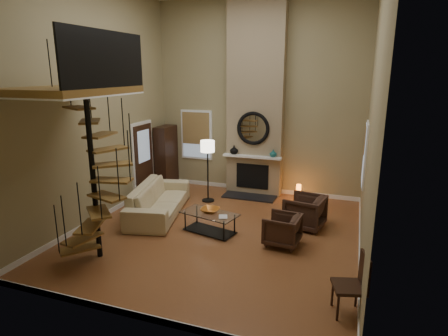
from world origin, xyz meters
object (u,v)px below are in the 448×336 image
(sofa, at_px, (159,199))
(side_chair, at_px, (355,282))
(accent_lamp, at_px, (298,193))
(armchair_near, at_px, (308,212))
(armchair_far, at_px, (285,230))
(floor_lamp, at_px, (208,151))
(hutch, at_px, (166,156))
(coffee_table, at_px, (210,220))

(sofa, height_order, side_chair, side_chair)
(sofa, relative_size, accent_lamp, 5.57)
(armchair_near, xyz_separation_m, side_chair, (1.06, -3.05, 0.17))
(sofa, distance_m, armchair_near, 3.66)
(armchair_far, relative_size, floor_lamp, 0.42)
(armchair_far, distance_m, floor_lamp, 3.44)
(hutch, bearing_deg, sofa, -67.03)
(hutch, height_order, armchair_near, hutch)
(sofa, height_order, accent_lamp, sofa)
(sofa, distance_m, side_chair, 5.37)
(hutch, bearing_deg, armchair_near, -21.35)
(armchair_far, xyz_separation_m, floor_lamp, (-2.54, 2.07, 1.06))
(hutch, xyz_separation_m, armchair_far, (4.27, -2.95, -0.60))
(sofa, xyz_separation_m, floor_lamp, (0.79, 1.35, 1.02))
(floor_lamp, relative_size, accent_lamp, 3.63)
(hutch, relative_size, accent_lamp, 4.00)
(floor_lamp, xyz_separation_m, side_chair, (3.91, -3.95, -0.89))
(hutch, relative_size, floor_lamp, 1.10)
(armchair_far, bearing_deg, armchair_near, 170.13)
(hutch, distance_m, armchair_far, 5.23)
(sofa, xyz_separation_m, armchair_near, (3.64, 0.44, -0.04))
(coffee_table, bearing_deg, floor_lamp, 112.77)
(hutch, relative_size, sofa, 0.72)
(hutch, xyz_separation_m, accent_lamp, (4.11, -0.09, -0.70))
(armchair_far, height_order, coffee_table, armchair_far)
(hutch, distance_m, accent_lamp, 4.17)
(accent_lamp, bearing_deg, hutch, 178.74)
(armchair_far, bearing_deg, sofa, -97.06)
(hutch, distance_m, armchair_near, 4.96)
(sofa, bearing_deg, armchair_far, -115.17)
(armchair_far, xyz_separation_m, side_chair, (1.37, -1.89, 0.17))
(floor_lamp, relative_size, side_chair, 1.76)
(coffee_table, relative_size, side_chair, 1.41)
(sofa, bearing_deg, armchair_near, -96.07)
(floor_lamp, height_order, accent_lamp, floor_lamp)
(floor_lamp, distance_m, side_chair, 5.63)
(sofa, relative_size, armchair_far, 3.70)
(hutch, distance_m, coffee_table, 3.86)
(hutch, xyz_separation_m, side_chair, (5.65, -4.84, -0.42))
(coffee_table, bearing_deg, armchair_far, -4.48)
(coffee_table, height_order, accent_lamp, accent_lamp)
(hutch, xyz_separation_m, floor_lamp, (1.74, -0.89, 0.46))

